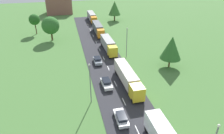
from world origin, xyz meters
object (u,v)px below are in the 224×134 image
Objects in this scene: tree_oak at (115,8)px; tree_birch at (171,48)px; lamppost_second at (90,82)px; car_third at (121,118)px; distant_building at (59,5)px; truck_second at (128,77)px; truck_third at (108,45)px; tree_maple at (50,26)px; car_fourth at (106,83)px; truck_fourth at (98,28)px; tree_elm at (34,20)px; lamppost_third at (127,41)px; car_fifth at (97,60)px; truck_fifth at (92,17)px.

tree_oak reaches higher than tree_birch.
lamppost_second is 60.64m from tree_oak.
distant_building is (-9.25, 85.10, 3.23)m from car_third.
truck_third is at bearing 89.93° from truck_second.
car_fourth is at bearing -69.76° from tree_maple.
distant_building is (-13.43, 37.90, 1.94)m from truck_fourth.
tree_maple is at bearing -169.39° from truck_fourth.
car_third is at bearing -71.01° from tree_elm.
truck_fourth is 1.73× the size of tree_elm.
distant_building is (-17.79, 59.65, -0.65)m from lamppost_third.
tree_maple is at bearing 116.54° from truck_second.
tree_maple is (-16.71, 13.68, 3.03)m from truck_third.
car_third is 0.55× the size of lamppost_second.
truck_fourth is 2.71× the size of car_fourth.
tree_maple is at bearing 102.16° from lamppost_second.
tree_maple is 41.11m from distant_building.
car_third is 0.56× the size of tree_birch.
truck_second is at bearing -90.07° from truck_third.
lamppost_second is 1.13× the size of tree_elm.
car_fourth is 0.64× the size of tree_elm.
truck_second is 3.00× the size of car_fourth.
car_fifth is 62.80m from distant_building.
distant_building reaches higher than car_third.
car_third is at bearing -89.13° from car_fourth.
truck_third is 30.79m from car_third.
truck_fifth is at bearing 86.04° from car_third.
lamppost_second is 1.01× the size of tree_birch.
truck_third is 25.44m from lamppost_second.
truck_second is 1.71× the size of tree_birch.
car_fifth is at bearing 160.63° from tree_birch.
truck_fourth is 2.77× the size of car_third.
tree_oak is 1.06× the size of tree_maple.
tree_birch is (21.62, 10.22, 0.67)m from lamppost_second.
tree_birch reaches higher than truck_fourth.
car_third is at bearing -102.81° from tree_oak.
distant_building is at bearing 97.02° from car_fourth.
tree_maple is (-12.09, 32.79, 4.27)m from car_fourth.
tree_oak is at bearing -41.10° from distant_building.
truck_second is 15.52m from lamppost_third.
truck_second is 3.25× the size of car_fifth.
lamppost_second is at bearing -77.84° from tree_maple.
car_third is at bearing -57.75° from lamppost_second.
lamppost_third is at bearing -78.68° from truck_fourth.
truck_third is (0.03, 19.72, 0.06)m from truck_second.
tree_elm reaches higher than car_fifth.
tree_oak reaches higher than truck_fifth.
distant_building reaches higher than tree_maple.
lamppost_second reaches higher than truck_fourth.
lamppost_third is at bearing -84.30° from truck_fifth.
car_fifth is (-0.17, 23.05, 0.04)m from car_third.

